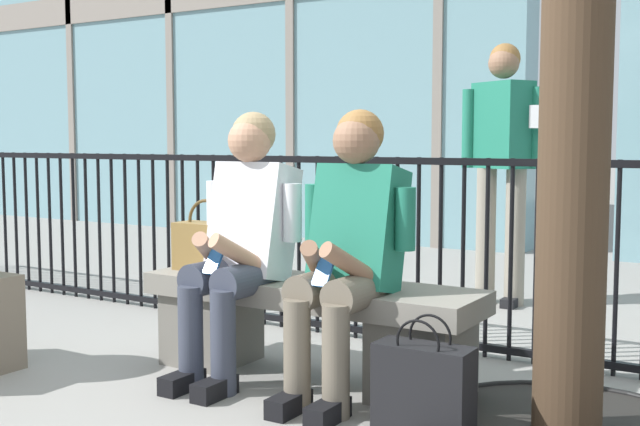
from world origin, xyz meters
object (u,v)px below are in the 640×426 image
at_px(seated_person_with_phone, 241,236).
at_px(seated_person_companion, 348,244).
at_px(stone_bench, 308,320).
at_px(handbag_on_bench, 207,245).
at_px(shopping_bag, 423,388).
at_px(bystander_at_railing, 502,153).

distance_m(seated_person_with_phone, seated_person_companion, 0.56).
xyz_separation_m(stone_bench, handbag_on_bench, (-0.58, -0.01, 0.30)).
distance_m(handbag_on_bench, shopping_bag, 1.41).
xyz_separation_m(seated_person_companion, bystander_at_railing, (-0.10, 2.21, 0.35)).
xyz_separation_m(handbag_on_bench, bystander_at_railing, (0.76, 2.09, 0.43)).
height_order(stone_bench, seated_person_companion, seated_person_companion).
bearing_deg(seated_person_with_phone, bystander_at_railing, 78.38).
bearing_deg(shopping_bag, bystander_at_railing, 102.74).
xyz_separation_m(seated_person_with_phone, bystander_at_railing, (0.46, 2.21, 0.35)).
bearing_deg(seated_person_with_phone, seated_person_companion, 0.00).
relative_size(stone_bench, bystander_at_railing, 0.94).
height_order(stone_bench, handbag_on_bench, handbag_on_bench).
relative_size(seated_person_companion, bystander_at_railing, 0.71).
height_order(seated_person_companion, bystander_at_railing, bystander_at_railing).
bearing_deg(shopping_bag, handbag_on_bench, 165.05).
bearing_deg(bystander_at_railing, seated_person_with_phone, -101.62).
bearing_deg(handbag_on_bench, bystander_at_railing, 70.12).
bearing_deg(seated_person_with_phone, handbag_on_bench, 158.55).
xyz_separation_m(seated_person_companion, handbag_on_bench, (-0.86, 0.12, -0.08)).
distance_m(seated_person_with_phone, shopping_bag, 1.14).
distance_m(stone_bench, shopping_bag, 0.82).
bearing_deg(handbag_on_bench, stone_bench, 0.99).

